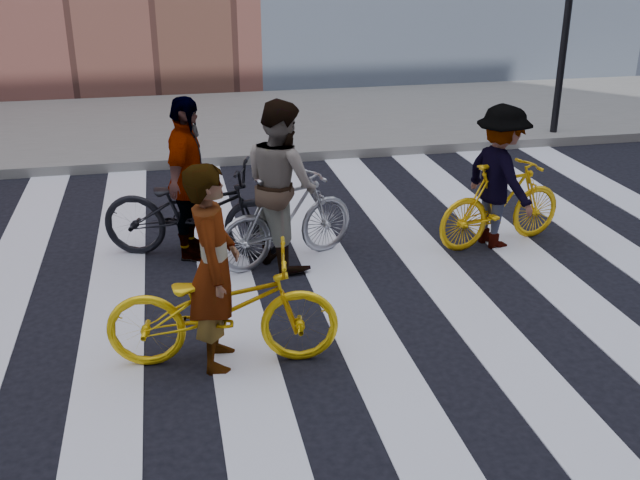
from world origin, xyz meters
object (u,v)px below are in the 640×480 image
object	(u,v)px
bike_yellow_left	(222,308)
rider_right	(500,177)
bike_yellow_right	(501,204)
bike_dark_rear	(194,210)
rider_left	(214,268)
rider_rear	(187,179)
rider_mid	(281,184)
traffic_signal	(571,3)
bike_silver_mid	(287,219)

from	to	relation	value
bike_yellow_left	rider_right	size ratio (longest dim) A/B	1.17
bike_yellow_right	bike_dark_rear	world-z (taller)	bike_dark_rear
rider_left	rider_rear	bearing A→B (deg)	10.36
bike_yellow_right	rider_mid	world-z (taller)	rider_mid
traffic_signal	rider_right	size ratio (longest dim) A/B	2.06
rider_mid	rider_right	distance (m)	2.46
rider_left	rider_mid	bearing A→B (deg)	-16.11
bike_silver_mid	rider_left	xyz separation A→B (m)	(-0.90, -1.91, 0.36)
bike_yellow_left	bike_yellow_right	xyz separation A→B (m)	(3.31, 1.91, -0.01)
bike_yellow_right	rider_left	xyz separation A→B (m)	(-3.36, -1.91, 0.37)
bike_yellow_left	bike_yellow_right	size ratio (longest dim) A/B	1.16
bike_yellow_right	bike_dark_rear	size ratio (longest dim) A/B	0.80
traffic_signal	bike_yellow_right	size ratio (longest dim) A/B	2.04
bike_yellow_left	rider_mid	distance (m)	2.11
bike_yellow_left	bike_yellow_right	distance (m)	3.82
rider_left	rider_mid	world-z (taller)	rider_mid
bike_yellow_right	bike_dark_rear	bearing A→B (deg)	71.04
bike_yellow_right	rider_right	size ratio (longest dim) A/B	1.01
rider_mid	traffic_signal	bearing A→B (deg)	-75.40
rider_right	rider_left	bearing A→B (deg)	107.28
traffic_signal	rider_rear	bearing A→B (deg)	-149.77
bike_yellow_right	rider_right	world-z (taller)	rider_right
rider_left	rider_right	bearing A→B (deg)	-52.12
bike_silver_mid	traffic_signal	bearing A→B (deg)	-75.14
bike_silver_mid	rider_right	bearing A→B (deg)	-112.43
traffic_signal	bike_dark_rear	xyz separation A→B (m)	(-6.31, -3.70, -1.75)
bike_yellow_left	rider_right	bearing A→B (deg)	-51.74
bike_silver_mid	bike_yellow_right	world-z (taller)	bike_silver_mid
bike_silver_mid	rider_right	distance (m)	2.43
rider_mid	rider_rear	xyz separation A→B (m)	(-0.95, 0.37, -0.00)
rider_mid	rider_right	size ratio (longest dim) A/B	1.10
bike_silver_mid	rider_mid	distance (m)	0.39
bike_dark_rear	rider_rear	world-z (taller)	rider_rear
bike_yellow_left	rider_right	distance (m)	3.79
bike_silver_mid	rider_rear	bearing A→B (deg)	47.36
bike_silver_mid	bike_dark_rear	distance (m)	1.02
traffic_signal	rider_rear	size ratio (longest dim) A/B	1.87
traffic_signal	rider_rear	xyz separation A→B (m)	(-6.36, -3.70, -1.39)
bike_dark_rear	rider_rear	distance (m)	0.36
rider_mid	rider_rear	world-z (taller)	rider_mid
bike_yellow_right	rider_right	bearing A→B (deg)	77.25
bike_yellow_left	rider_mid	bearing A→B (deg)	-14.85
rider_right	rider_rear	bearing A→B (deg)	71.04
bike_yellow_right	bike_dark_rear	distance (m)	3.43
traffic_signal	rider_rear	distance (m)	7.49
bike_yellow_right	rider_rear	size ratio (longest dim) A/B	0.92
traffic_signal	bike_yellow_left	world-z (taller)	traffic_signal
rider_right	bike_yellow_left	bearing A→B (deg)	107.66
bike_yellow_right	bike_silver_mid	bearing A→B (deg)	77.21
bike_yellow_right	bike_dark_rear	xyz separation A→B (m)	(-3.41, 0.37, 0.04)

